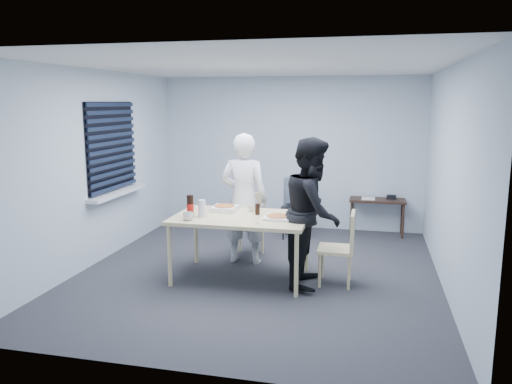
% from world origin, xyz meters
% --- Properties ---
extents(room, '(5.00, 5.00, 5.00)m').
position_xyz_m(room, '(-2.20, 0.40, 1.44)').
color(room, '#2D2D32').
rests_on(room, ground).
extents(dining_table, '(1.63, 1.04, 0.80)m').
position_xyz_m(dining_table, '(-0.16, -0.26, 0.74)').
color(dining_table, beige).
rests_on(dining_table, ground).
extents(chair_far, '(0.42, 0.42, 0.89)m').
position_xyz_m(chair_far, '(-0.30, 0.74, 0.51)').
color(chair_far, beige).
rests_on(chair_far, ground).
extents(chair_right, '(0.42, 0.42, 0.89)m').
position_xyz_m(chair_right, '(1.08, -0.19, 0.51)').
color(chair_right, beige).
rests_on(chair_right, ground).
extents(person_white, '(0.65, 0.42, 1.77)m').
position_xyz_m(person_white, '(-0.29, 0.38, 0.89)').
color(person_white, silver).
rests_on(person_white, ground).
extents(person_black, '(0.47, 0.86, 1.77)m').
position_xyz_m(person_black, '(0.71, -0.24, 0.89)').
color(person_black, black).
rests_on(person_black, ground).
extents(side_table, '(0.90, 0.40, 0.60)m').
position_xyz_m(side_table, '(1.49, 2.28, 0.52)').
color(side_table, '#381E18').
rests_on(side_table, ground).
extents(stool, '(0.38, 0.38, 0.53)m').
position_xyz_m(stool, '(0.19, 1.76, 0.42)').
color(stool, black).
rests_on(stool, ground).
extents(backpack, '(0.32, 0.24, 0.45)m').
position_xyz_m(backpack, '(0.19, 1.74, 0.75)').
color(backpack, slate).
rests_on(backpack, stool).
extents(pizza_box_a, '(0.31, 0.31, 0.08)m').
position_xyz_m(pizza_box_a, '(-0.44, -0.04, 0.83)').
color(pizza_box_a, white).
rests_on(pizza_box_a, dining_table).
extents(pizza_box_b, '(0.31, 0.31, 0.04)m').
position_xyz_m(pizza_box_b, '(0.30, -0.31, 0.82)').
color(pizza_box_b, white).
rests_on(pizza_box_b, dining_table).
extents(mug_a, '(0.17, 0.17, 0.10)m').
position_xyz_m(mug_a, '(-0.72, -0.61, 0.84)').
color(mug_a, silver).
rests_on(mug_a, dining_table).
extents(mug_b, '(0.10, 0.10, 0.09)m').
position_xyz_m(mug_b, '(-0.10, 0.01, 0.84)').
color(mug_b, silver).
rests_on(mug_b, dining_table).
extents(cola_glass, '(0.07, 0.07, 0.14)m').
position_xyz_m(cola_glass, '(0.01, -0.13, 0.86)').
color(cola_glass, black).
rests_on(cola_glass, dining_table).
extents(soda_bottle, '(0.08, 0.08, 0.27)m').
position_xyz_m(soda_bottle, '(-0.75, -0.44, 0.93)').
color(soda_bottle, black).
rests_on(soda_bottle, dining_table).
extents(plastic_cups, '(0.10, 0.10, 0.21)m').
position_xyz_m(plastic_cups, '(-0.61, -0.40, 0.90)').
color(plastic_cups, silver).
rests_on(plastic_cups, dining_table).
extents(rubber_band, '(0.07, 0.07, 0.00)m').
position_xyz_m(rubber_band, '(0.11, -0.57, 0.80)').
color(rubber_band, red).
rests_on(rubber_band, dining_table).
extents(papers, '(0.24, 0.31, 0.00)m').
position_xyz_m(papers, '(1.34, 2.28, 0.60)').
color(papers, white).
rests_on(papers, side_table).
extents(black_box, '(0.18, 0.14, 0.07)m').
position_xyz_m(black_box, '(1.71, 2.33, 0.63)').
color(black_box, black).
rests_on(black_box, side_table).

